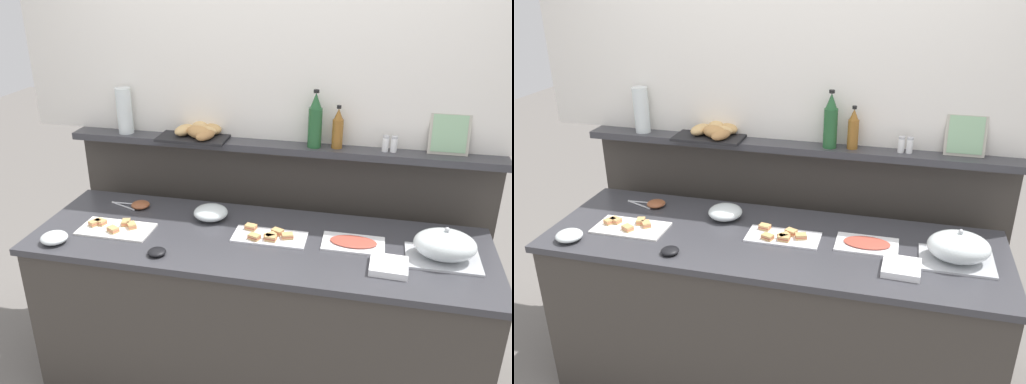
% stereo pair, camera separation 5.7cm
% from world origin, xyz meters
% --- Properties ---
extents(ground_plane, '(12.00, 12.00, 0.00)m').
position_xyz_m(ground_plane, '(0.00, 0.60, 0.00)').
color(ground_plane, slate).
extents(buffet_counter, '(2.31, 0.76, 0.92)m').
position_xyz_m(buffet_counter, '(0.00, 0.00, 0.46)').
color(buffet_counter, '#3D3833').
rests_on(buffet_counter, ground_plane).
extents(back_ledge_unit, '(2.45, 0.22, 1.28)m').
position_xyz_m(back_ledge_unit, '(0.00, 0.55, 0.67)').
color(back_ledge_unit, '#3D3833').
rests_on(back_ledge_unit, ground_plane).
extents(upper_wall_panel, '(3.05, 0.08, 1.32)m').
position_xyz_m(upper_wall_panel, '(0.00, 0.58, 1.94)').
color(upper_wall_panel, white).
rests_on(upper_wall_panel, back_ledge_unit).
extents(sandwich_platter_front, '(0.38, 0.20, 0.04)m').
position_xyz_m(sandwich_platter_front, '(-0.75, -0.07, 0.93)').
color(sandwich_platter_front, white).
rests_on(sandwich_platter_front, buffet_counter).
extents(sandwich_platter_rear, '(0.37, 0.18, 0.04)m').
position_xyz_m(sandwich_platter_rear, '(0.05, 0.02, 0.94)').
color(sandwich_platter_rear, silver).
rests_on(sandwich_platter_rear, buffet_counter).
extents(cold_cuts_platter, '(0.31, 0.19, 0.02)m').
position_xyz_m(cold_cuts_platter, '(0.47, 0.05, 0.93)').
color(cold_cuts_platter, white).
rests_on(cold_cuts_platter, buffet_counter).
extents(serving_cloche, '(0.34, 0.24, 0.17)m').
position_xyz_m(serving_cloche, '(0.89, -0.01, 1.00)').
color(serving_cloche, '#B7BABF').
rests_on(serving_cloche, buffet_counter).
extents(glass_bowl_large, '(0.13, 0.13, 0.05)m').
position_xyz_m(glass_bowl_large, '(-0.98, -0.27, 0.95)').
color(glass_bowl_large, silver).
rests_on(glass_bowl_large, buffet_counter).
extents(glass_bowl_medium, '(0.19, 0.19, 0.07)m').
position_xyz_m(glass_bowl_medium, '(-0.30, 0.16, 0.96)').
color(glass_bowl_medium, silver).
rests_on(glass_bowl_medium, buffet_counter).
extents(condiment_bowl_red, '(0.10, 0.10, 0.04)m').
position_xyz_m(condiment_bowl_red, '(-0.73, 0.21, 0.94)').
color(condiment_bowl_red, brown).
rests_on(condiment_bowl_red, buffet_counter).
extents(condiment_bowl_dark, '(0.09, 0.09, 0.03)m').
position_xyz_m(condiment_bowl_dark, '(-0.43, -0.26, 0.94)').
color(condiment_bowl_dark, black).
rests_on(condiment_bowl_dark, buffet_counter).
extents(serving_tongs, '(0.19, 0.08, 0.01)m').
position_xyz_m(serving_tongs, '(-0.83, 0.21, 0.93)').
color(serving_tongs, '#B7BABF').
rests_on(serving_tongs, buffet_counter).
extents(napkin_stack, '(0.18, 0.18, 0.03)m').
position_xyz_m(napkin_stack, '(0.64, -0.15, 0.94)').
color(napkin_stack, white).
rests_on(napkin_stack, buffet_counter).
extents(wine_bottle_green, '(0.08, 0.08, 0.32)m').
position_xyz_m(wine_bottle_green, '(0.21, 0.47, 1.42)').
color(wine_bottle_green, '#23562D').
rests_on(wine_bottle_green, back_ledge_unit).
extents(vinegar_bottle_amber, '(0.06, 0.06, 0.24)m').
position_xyz_m(vinegar_bottle_amber, '(0.33, 0.48, 1.38)').
color(vinegar_bottle_amber, '#8E5B23').
rests_on(vinegar_bottle_amber, back_ledge_unit).
extents(salt_shaker, '(0.03, 0.03, 0.09)m').
position_xyz_m(salt_shaker, '(0.59, 0.48, 1.32)').
color(salt_shaker, white).
rests_on(salt_shaker, back_ledge_unit).
extents(pepper_shaker, '(0.03, 0.03, 0.09)m').
position_xyz_m(pepper_shaker, '(0.64, 0.48, 1.32)').
color(pepper_shaker, white).
rests_on(pepper_shaker, back_ledge_unit).
extents(bread_basket, '(0.40, 0.28, 0.08)m').
position_xyz_m(bread_basket, '(-0.46, 0.47, 1.31)').
color(bread_basket, black).
rests_on(bread_basket, back_ledge_unit).
extents(framed_picture, '(0.21, 0.07, 0.22)m').
position_xyz_m(framed_picture, '(0.91, 0.52, 1.38)').
color(framed_picture, '#B2AD9E').
rests_on(framed_picture, back_ledge_unit).
extents(water_carafe, '(0.09, 0.09, 0.27)m').
position_xyz_m(water_carafe, '(-0.91, 0.48, 1.41)').
color(water_carafe, silver).
rests_on(water_carafe, back_ledge_unit).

